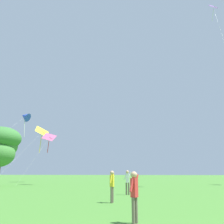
{
  "coord_description": "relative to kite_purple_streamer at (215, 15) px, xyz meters",
  "views": [
    {
      "loc": [
        0.16,
        -4.24,
        1.61
      ],
      "look_at": [
        -5.99,
        29.94,
        10.49
      ],
      "focal_mm": 38.3,
      "sensor_mm": 36.0,
      "label": 1
    }
  ],
  "objects": [
    {
      "name": "person_in_blue_jacket",
      "position": [
        -10.65,
        -10.02,
        -20.54
      ],
      "size": [
        0.58,
        0.25,
        1.81
      ],
      "color": "#665B4C",
      "rests_on": "ground_plane"
    },
    {
      "name": "kite_blue_delta",
      "position": [
        -26.63,
        1.6,
        -12.17
      ],
      "size": [
        3.81,
        11.44,
        10.26
      ],
      "color": "blue",
      "rests_on": "ground_plane"
    },
    {
      "name": "kite_purple_streamer",
      "position": [
        0.0,
        0.0,
        0.0
      ],
      "size": [
        1.8,
        12.31,
        23.95
      ],
      "color": "purple",
      "rests_on": "ground_plane"
    },
    {
      "name": "kite_yellow_diamond",
      "position": [
        -29.43,
        12.45,
        -13.25
      ],
      "size": [
        2.75,
        11.99,
        10.33
      ],
      "color": "yellow",
      "rests_on": "ground_plane"
    },
    {
      "name": "person_child_small",
      "position": [
        -10.94,
        -15.14,
        -20.58
      ],
      "size": [
        0.24,
        0.56,
        1.73
      ],
      "color": "#665B4C",
      "rests_on": "ground_plane"
    },
    {
      "name": "person_with_spool",
      "position": [
        -9.21,
        -20.51,
        -20.63
      ],
      "size": [
        0.31,
        0.51,
        1.66
      ],
      "color": "#665B4C",
      "rests_on": "ground_plane"
    },
    {
      "name": "kite_pink_low",
      "position": [
        -23.72,
        3.6,
        -15.27
      ],
      "size": [
        3.03,
        5.04,
        7.44
      ],
      "color": "pink",
      "rests_on": "ground_plane"
    }
  ]
}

